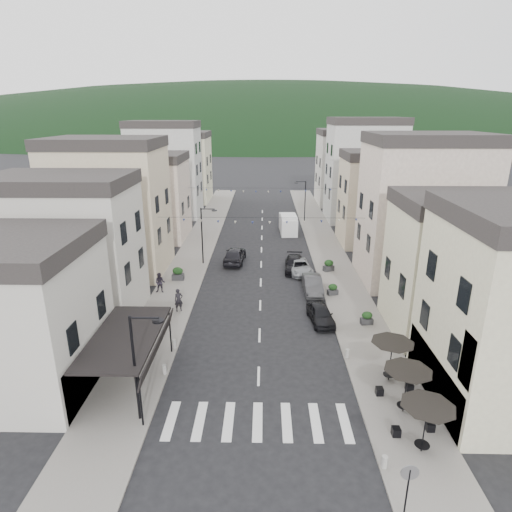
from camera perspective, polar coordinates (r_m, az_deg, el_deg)
The scene contains 28 objects.
ground at distance 22.19m, azimuth 0.12°, elevation -24.51°, with size 700.00×700.00×0.00m, color black.
sidewalk_left at distance 51.09m, azimuth -7.70°, elevation 1.28°, with size 4.00×76.00×0.12m, color slate.
sidewalk_right at distance 51.01m, azimuth 9.20°, elevation 1.18°, with size 4.00×76.00×0.12m, color slate.
hill_backdrop at distance 316.54m, azimuth 1.09°, elevation 15.92°, with size 640.00×360.00×70.00m, color black.
boutique_awning at distance 25.51m, azimuth -16.46°, elevation -10.41°, with size 3.77×7.50×3.28m.
buildings_row_left at distance 56.64m, azimuth -14.20°, elevation 8.90°, with size 10.20×54.16×14.00m.
buildings_row_right at distance 55.37m, azimuth 16.17°, elevation 8.73°, with size 10.20×54.16×14.50m.
cafe_terrace at distance 24.08m, azimuth 19.55°, elevation -14.73°, with size 2.50×8.10×2.53m.
streetlamp_left_near at distance 22.35m, azimuth -15.29°, elevation -12.99°, with size 1.70×0.56×6.00m.
streetlamp_left_far at distance 44.13m, azimuth -6.88°, elevation 3.45°, with size 1.70×0.56×6.00m.
streetlamp_right_far at distance 61.51m, azimuth 6.32°, elevation 7.80°, with size 1.70×0.56×6.00m.
traffic_sign at distance 19.16m, azimuth 19.67°, elevation -26.46°, with size 0.70×0.07×2.70m.
bollards at distance 26.23m, azimuth 0.33°, elevation -15.59°, with size 11.66×10.26×0.60m.
bunting_near at distance 39.35m, azimuth 0.68°, elevation 4.65°, with size 19.00×0.28×0.62m.
bunting_far at distance 55.01m, azimuth 0.81°, elevation 8.69°, with size 19.00×0.28×0.62m.
parked_car_a at distance 33.00m, azimuth 8.60°, elevation -7.63°, with size 1.61×4.00×1.36m, color black.
parked_car_b at distance 38.14m, azimuth 7.55°, elevation -3.78°, with size 1.53×4.39×1.45m, color #343436.
parked_car_c at distance 42.53m, azimuth 5.84°, elevation -1.43°, with size 2.11×4.59×1.27m, color gray.
parked_car_d at distance 43.05m, azimuth 5.16°, elevation -1.11°, with size 1.88×4.62×1.34m, color black.
parked_car_e at distance 45.21m, azimuth -2.85°, elevation 0.16°, with size 2.01×4.99×1.70m, color black.
delivery_van at distance 56.57m, azimuth 4.30°, elevation 4.32°, with size 2.25×5.24×2.47m.
pedestrian_a at distance 34.51m, azimuth -10.28°, elevation -5.81°, with size 0.68×0.45×1.88m, color black.
pedestrian_b at distance 38.31m, azimuth -12.67°, elevation -3.50°, with size 0.88×0.68×1.81m, color black.
planter_la at distance 32.29m, azimuth -13.38°, elevation -8.73°, with size 0.97×0.66×0.99m.
planter_lb at distance 40.93m, azimuth -10.37°, elevation -2.33°, with size 1.14×0.65×1.25m.
planter_ra at distance 33.22m, azimuth 14.56°, elevation -8.00°, with size 0.95×0.59×1.01m.
planter_rb at distance 37.69m, azimuth 10.19°, elevation -4.40°, with size 1.00×0.74×1.00m.
planter_rc at distance 43.13m, azimuth 9.67°, elevation -1.25°, with size 1.18×0.95×1.16m.
Camera 1 is at (0.27, -16.18, 15.18)m, focal length 30.00 mm.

